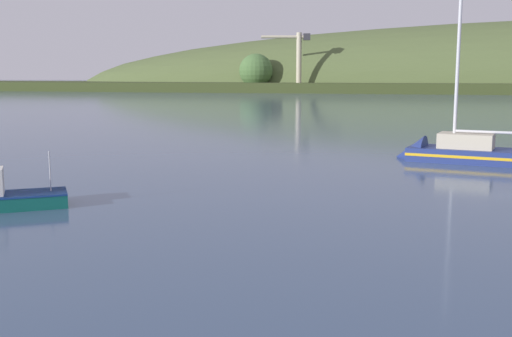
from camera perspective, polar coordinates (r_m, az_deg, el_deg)
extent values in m
cube|color=#35401E|center=(234.09, 21.15, 7.02)|extent=(593.85, 92.39, 3.35)
sphere|color=#476B38|center=(229.75, 0.00, 9.09)|extent=(12.47, 12.47, 12.47)
cube|color=#4C4C51|center=(221.36, 3.98, 7.34)|extent=(5.18, 5.18, 2.00)
cylinder|color=#BCB293|center=(221.37, 4.01, 10.05)|extent=(1.89, 1.89, 18.93)
cylinder|color=#BCB293|center=(221.50, 2.46, 12.12)|extent=(14.56, 5.27, 1.04)
cube|color=#333338|center=(221.86, 4.74, 12.10)|extent=(3.04, 3.22, 2.27)
cube|color=navy|center=(45.48, 19.10, 0.69)|extent=(8.51, 4.60, 1.75)
cone|color=navy|center=(46.15, 14.12, 1.01)|extent=(2.49, 3.56, 3.29)
cube|color=gold|center=(45.43, 19.13, 1.24)|extent=(8.52, 4.63, 0.19)
cube|color=#BCB299|center=(45.35, 18.93, 2.45)|extent=(3.95, 2.85, 1.04)
cylinder|color=silver|center=(45.23, 18.22, 8.86)|extent=(0.24, 0.24, 11.10)
cylinder|color=silver|center=(45.14, 20.63, 3.19)|extent=(4.23, 0.82, 0.19)
cube|color=#0F564C|center=(30.23, -21.70, -3.03)|extent=(5.06, 4.56, 0.93)
cube|color=navy|center=(30.15, -21.75, -2.24)|extent=(5.09, 4.59, 0.08)
cylinder|color=#B2B2B7|center=(29.97, -18.59, -0.25)|extent=(0.06, 0.06, 1.87)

